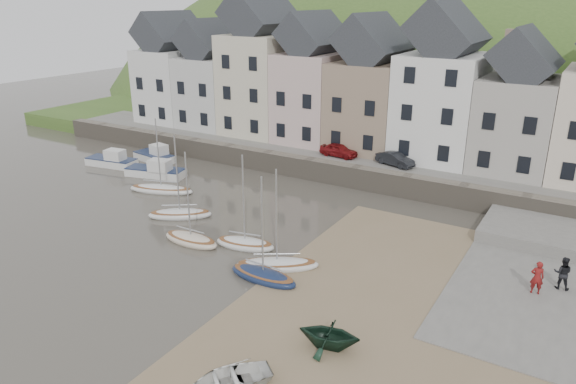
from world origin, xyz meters
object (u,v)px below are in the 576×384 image
Objects in this scene: person_dark at (563,273)px; car_left at (339,150)px; rowboat_green at (329,333)px; car_right at (395,159)px; person_red at (537,277)px; rowboat_white at (230,379)px; sailboat_0 at (161,189)px.

person_dark is 22.75m from car_left.
rowboat_green is 23.81m from car_right.
car_left reaches higher than car_right.
car_left reaches higher than person_red.
car_right reaches higher than rowboat_white.
rowboat_green is 13.82m from person_dark.
car_right reaches higher than person_red.
sailboat_0 is 2.29× the size of rowboat_green.
person_dark is (8.39, 10.99, 0.26)m from rowboat_green.
sailboat_0 is 3.40× the size of person_dark.
person_red is at bearing -121.09° from car_left.
rowboat_green is 1.48× the size of person_red.
sailboat_0 is at bearing 145.79° from car_right.
car_left is at bearing -167.36° from rowboat_green.
car_left is (10.17, 11.86, 1.93)m from sailboat_0.
rowboat_white is at bearing -39.72° from sailboat_0.
car_left reaches higher than rowboat_green.
rowboat_green is at bearing 39.39° from person_red.
rowboat_green is at bearing -28.14° from sailboat_0.
car_left is (-18.12, 13.36, 1.13)m from person_red.
sailboat_0 is 24.35m from rowboat_white.
person_dark is at bearing -112.71° from car_right.
rowboat_green is 0.80× the size of car_left.
sailboat_0 is 3.38× the size of person_red.
rowboat_white is 1.83× the size of person_dark.
person_red reaches higher than person_dark.
car_left is at bearing 145.74° from rowboat_white.
car_right is (-13.97, 12.11, 1.12)m from person_dark.
car_right is (-12.86, 13.36, 1.11)m from person_red.
sailboat_0 reaches higher than person_dark.
sailboat_0 is 1.86× the size of rowboat_white.
sailboat_0 is 28.34m from person_red.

